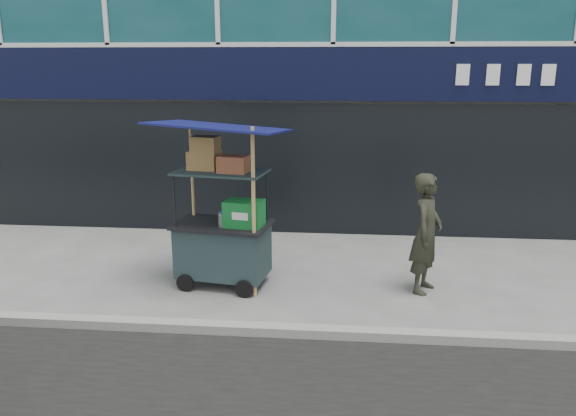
# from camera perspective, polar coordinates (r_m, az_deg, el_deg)

# --- Properties ---
(ground) EXTENTS (80.00, 80.00, 0.00)m
(ground) POSITION_cam_1_polar(r_m,az_deg,el_deg) (6.91, 3.56, -12.18)
(ground) COLOR #5E5F5A
(ground) RESTS_ON ground
(curb) EXTENTS (80.00, 0.18, 0.12)m
(curb) POSITION_cam_1_polar(r_m,az_deg,el_deg) (6.71, 3.51, -12.49)
(curb) COLOR gray
(curb) RESTS_ON ground
(vendor_cart) EXTENTS (1.92, 1.50, 2.37)m
(vendor_cart) POSITION_cam_1_polar(r_m,az_deg,el_deg) (7.95, -6.57, -2.16)
(vendor_cart) COLOR #18272A
(vendor_cart) RESTS_ON ground
(vendor_man) EXTENTS (0.61, 0.72, 1.67)m
(vendor_man) POSITION_cam_1_polar(r_m,az_deg,el_deg) (7.91, 13.89, -2.53)
(vendor_man) COLOR black
(vendor_man) RESTS_ON ground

